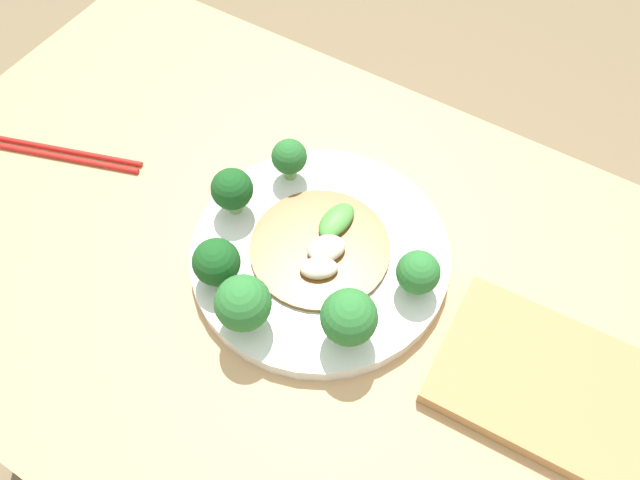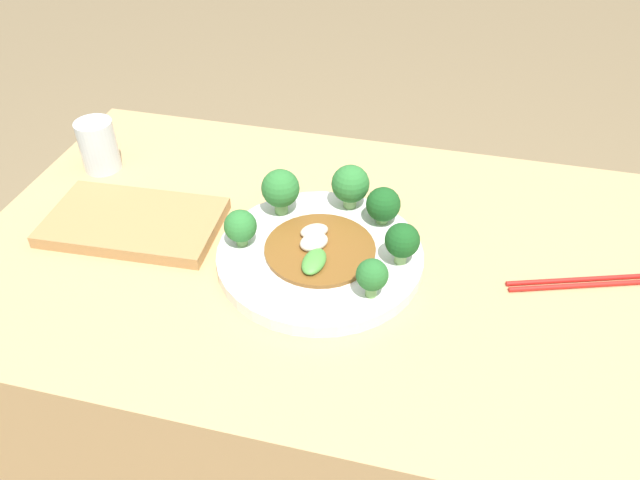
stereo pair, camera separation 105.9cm
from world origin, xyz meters
TOP-DOWN VIEW (x-y plane):
  - ground_plane at (0.00, 0.00)m, footprint 8.00×8.00m
  - table at (0.00, 0.00)m, footprint 1.09×0.67m
  - plate at (0.01, 0.03)m, footprint 0.30×0.30m
  - broccoli_west at (-0.10, 0.02)m, footprint 0.05×0.05m
  - broccoli_east at (0.13, 0.04)m, footprint 0.05×0.05m
  - broccoli_southwest at (-0.06, -0.06)m, footprint 0.05×0.05m
  - broccoli_south at (-0.01, -0.09)m, footprint 0.06×0.06m
  - broccoli_northwest at (-0.08, 0.10)m, footprint 0.04×0.04m
  - broccoli_southeast at (0.09, -0.05)m, footprint 0.06×0.06m
  - stirfry_center at (0.01, 0.03)m, footprint 0.16×0.16m
  - chopsticks at (-0.38, -0.02)m, footprint 0.24×0.10m
  - cutting_board at (0.31, 0.02)m, footprint 0.27×0.17m

SIDE VIEW (x-z plane):
  - ground_plane at x=0.00m, z-range 0.00..0.00m
  - table at x=0.00m, z-range 0.00..0.77m
  - chopsticks at x=-0.38m, z-range 0.77..0.78m
  - cutting_board at x=0.31m, z-range 0.77..0.79m
  - plate at x=0.01m, z-range 0.77..0.80m
  - stirfry_center at x=0.01m, z-range 0.79..0.81m
  - broccoli_southwest at x=-0.06m, z-range 0.80..0.86m
  - broccoli_east at x=0.13m, z-range 0.80..0.86m
  - broccoli_northwest at x=-0.08m, z-range 0.80..0.86m
  - broccoli_west at x=-0.10m, z-range 0.80..0.87m
  - broccoli_south at x=-0.01m, z-range 0.80..0.87m
  - broccoli_southeast at x=0.09m, z-range 0.80..0.88m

